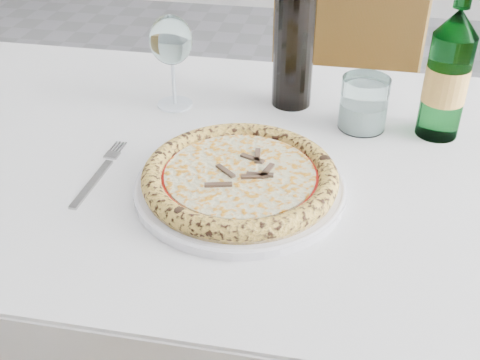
{
  "coord_description": "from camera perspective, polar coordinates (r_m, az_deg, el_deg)",
  "views": [
    {
      "loc": [
        0.11,
        -0.91,
        1.28
      ],
      "look_at": [
        -0.04,
        -0.18,
        0.78
      ],
      "focal_mm": 45.0,
      "sensor_mm": 36.0,
      "label": 1
    }
  ],
  "objects": [
    {
      "name": "beer_bottle",
      "position": [
        1.06,
        19.09,
        9.44
      ],
      "size": [
        0.07,
        0.07,
        0.28
      ],
      "color": "#3F8B52",
      "rests_on": "dining_table"
    },
    {
      "name": "wine_bottle",
      "position": [
        1.11,
        5.16,
        13.23
      ],
      "size": [
        0.07,
        0.07,
        0.3
      ],
      "color": "black",
      "rests_on": "dining_table"
    },
    {
      "name": "plate",
      "position": [
        0.9,
        -0.0,
        -0.59
      ],
      "size": [
        0.32,
        0.32,
        0.02
      ],
      "color": "white",
      "rests_on": "dining_table"
    },
    {
      "name": "fork",
      "position": [
        0.97,
        -13.24,
        0.57
      ],
      "size": [
        0.02,
        0.19,
        0.0
      ],
      "color": "gray",
      "rests_on": "dining_table"
    },
    {
      "name": "pizza",
      "position": [
        0.89,
        -0.0,
        0.33
      ],
      "size": [
        0.29,
        0.29,
        0.03
      ],
      "color": "tan",
      "rests_on": "plate"
    },
    {
      "name": "dining_table",
      "position": [
        1.04,
        1.04,
        -2.26
      ],
      "size": [
        1.35,
        0.8,
        0.76
      ],
      "color": "brown",
      "rests_on": "floor"
    },
    {
      "name": "wine_glass",
      "position": [
        1.11,
        -6.56,
        12.83
      ],
      "size": [
        0.08,
        0.08,
        0.17
      ],
      "color": "silver",
      "rests_on": "dining_table"
    },
    {
      "name": "chair_far",
      "position": [
        1.83,
        8.47,
        9.52
      ],
      "size": [
        0.58,
        0.58,
        0.93
      ],
      "color": "brown",
      "rests_on": "floor"
    },
    {
      "name": "tumbler",
      "position": [
        1.08,
        11.62,
        6.82
      ],
      "size": [
        0.08,
        0.08,
        0.09
      ],
      "color": "white",
      "rests_on": "dining_table"
    }
  ]
}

